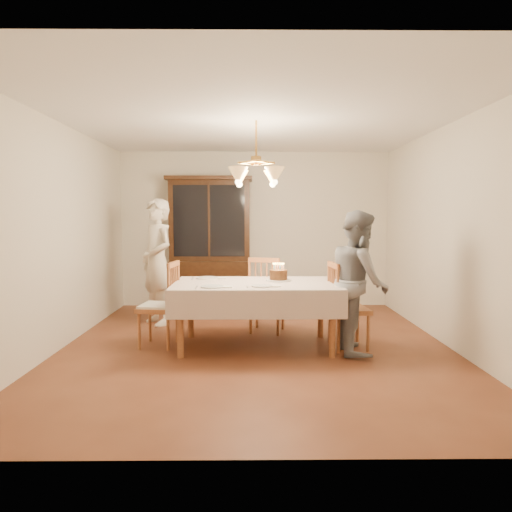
{
  "coord_description": "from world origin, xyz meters",
  "views": [
    {
      "loc": [
        -0.05,
        -5.24,
        1.53
      ],
      "look_at": [
        0.0,
        0.2,
        1.05
      ],
      "focal_mm": 32.0,
      "sensor_mm": 36.0,
      "label": 1
    }
  ],
  "objects_px": {
    "china_hutch": "(210,246)",
    "chair_far_side": "(267,299)",
    "elderly_woman": "(157,262)",
    "birthday_cake": "(278,276)",
    "dining_table": "(256,289)"
  },
  "relations": [
    {
      "from": "china_hutch",
      "to": "chair_far_side",
      "type": "bearing_deg",
      "value": -60.66
    },
    {
      "from": "elderly_woman",
      "to": "birthday_cake",
      "type": "distance_m",
      "value": 1.93
    },
    {
      "from": "chair_far_side",
      "to": "birthday_cake",
      "type": "height_order",
      "value": "chair_far_side"
    },
    {
      "from": "dining_table",
      "to": "china_hutch",
      "type": "relative_size",
      "value": 0.88
    },
    {
      "from": "birthday_cake",
      "to": "elderly_woman",
      "type": "bearing_deg",
      "value": 148.52
    },
    {
      "from": "birthday_cake",
      "to": "chair_far_side",
      "type": "bearing_deg",
      "value": 102.54
    },
    {
      "from": "china_hutch",
      "to": "chair_far_side",
      "type": "xyz_separation_m",
      "value": [
        0.88,
        -1.57,
        -0.6
      ]
    },
    {
      "from": "dining_table",
      "to": "china_hutch",
      "type": "bearing_deg",
      "value": 108.05
    },
    {
      "from": "china_hutch",
      "to": "birthday_cake",
      "type": "bearing_deg",
      "value": -64.57
    },
    {
      "from": "dining_table",
      "to": "chair_far_side",
      "type": "xyz_separation_m",
      "value": [
        0.15,
        0.69,
        -0.24
      ]
    },
    {
      "from": "elderly_woman",
      "to": "birthday_cake",
      "type": "relative_size",
      "value": 5.89
    },
    {
      "from": "chair_far_side",
      "to": "birthday_cake",
      "type": "distance_m",
      "value": 0.67
    },
    {
      "from": "chair_far_side",
      "to": "birthday_cake",
      "type": "bearing_deg",
      "value": -77.46
    },
    {
      "from": "dining_table",
      "to": "elderly_woman",
      "type": "bearing_deg",
      "value": 140.05
    },
    {
      "from": "chair_far_side",
      "to": "china_hutch",
      "type": "bearing_deg",
      "value": 119.34
    }
  ]
}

